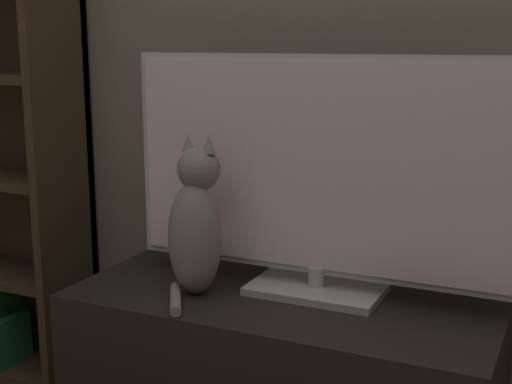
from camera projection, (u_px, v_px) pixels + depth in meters
tv_stand at (283, 380)px, 1.93m from camera, size 1.12×0.53×0.48m
tv at (319, 176)px, 1.83m from camera, size 1.06×0.21×0.62m
cat at (196, 226)px, 1.86m from camera, size 0.15×0.26×0.42m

